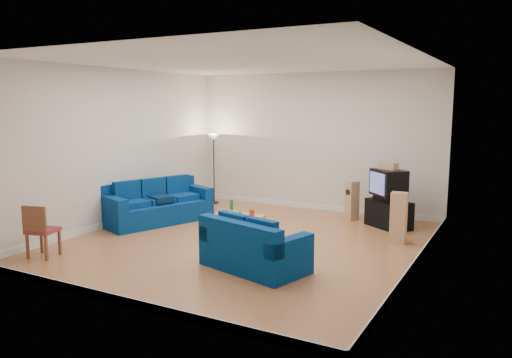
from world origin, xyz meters
The scene contains 16 objects.
room centered at (0.00, 0.00, 1.54)m, with size 6.01×6.51×3.21m.
sofa_three_seat centered at (-2.43, 0.43, 0.32)m, with size 1.68×2.43×0.86m.
sofa_loveseat centered at (0.86, -1.29, 0.30)m, with size 1.75×1.26×0.79m.
coffee_table centered at (-0.42, 0.47, 0.30)m, with size 1.03×0.63×0.35m.
bottle centered at (-0.62, 0.54, 0.49)m, with size 0.07×0.07×0.28m, color #197233.
tissue_box centered at (-0.44, 0.38, 0.40)m, with size 0.22×0.12×0.09m, color green.
red_canister centered at (-0.14, 0.50, 0.42)m, with size 0.10×0.10×0.14m, color red.
remote centered at (-0.03, 0.36, 0.36)m, with size 0.16×0.05×0.02m, color black.
tv_stand centered at (2.02, 2.30, 0.28)m, with size 0.91×0.50×0.55m, color black.
av_receiver centered at (1.99, 2.26, 0.61)m, with size 0.45×0.36×0.10m, color black.
television centered at (2.00, 2.27, 0.92)m, with size 0.83×0.83×0.53m.
centre_speaker centered at (1.97, 2.31, 1.25)m, with size 0.40×0.16×0.14m, color tan.
speaker_left centered at (1.16, 2.58, 0.42)m, with size 0.29×0.31×0.85m.
speaker_right centered at (2.45, 1.24, 0.46)m, with size 0.29×0.22×0.92m.
floor_lamp centered at (-2.45, 2.70, 1.43)m, with size 0.30×0.30×1.73m.
dining_chair centered at (-2.43, -2.43, 0.49)m, with size 0.52×0.52×0.88m.
Camera 1 is at (4.37, -7.64, 2.49)m, focal length 35.00 mm.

